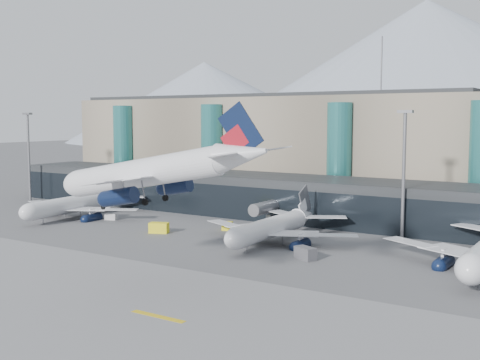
% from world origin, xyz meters
% --- Properties ---
extents(ground, '(900.00, 900.00, 0.00)m').
position_xyz_m(ground, '(0.00, 0.00, 0.00)').
color(ground, '#515154').
rests_on(ground, ground).
extents(runway_strip, '(400.00, 40.00, 0.04)m').
position_xyz_m(runway_strip, '(0.00, -15.00, 0.02)').
color(runway_strip, slate).
rests_on(runway_strip, ground).
extents(runway_markings, '(128.00, 1.00, 0.02)m').
position_xyz_m(runway_markings, '(-0.00, -15.00, 0.05)').
color(runway_markings, gold).
rests_on(runway_markings, ground).
extents(concourse, '(170.00, 27.00, 10.00)m').
position_xyz_m(concourse, '(-0.02, 57.73, 4.97)').
color(concourse, black).
rests_on(concourse, ground).
extents(terminal_main, '(130.00, 30.00, 31.00)m').
position_xyz_m(terminal_main, '(-25.00, 90.00, 15.44)').
color(terminal_main, gray).
rests_on(terminal_main, ground).
extents(teal_towers, '(116.40, 19.40, 46.00)m').
position_xyz_m(teal_towers, '(-14.99, 74.01, 14.01)').
color(teal_towers, '#297574').
rests_on(teal_towers, ground).
extents(lightmast_left, '(3.00, 1.20, 25.60)m').
position_xyz_m(lightmast_left, '(-80.00, 45.00, 14.42)').
color(lightmast_left, slate).
rests_on(lightmast_left, ground).
extents(lightmast_mid, '(3.00, 1.20, 25.60)m').
position_xyz_m(lightmast_mid, '(30.00, 48.00, 14.42)').
color(lightmast_mid, slate).
rests_on(lightmast_mid, ground).
extents(hero_jet, '(35.16, 35.61, 11.51)m').
position_xyz_m(hero_jet, '(13.24, -5.31, 17.85)').
color(hero_jet, silver).
rests_on(hero_jet, ground).
extents(jet_parked_left, '(35.75, 35.36, 11.56)m').
position_xyz_m(jet_parked_left, '(-45.27, 32.45, 4.37)').
color(jet_parked_left, silver).
rests_on(jet_parked_left, ground).
extents(jet_parked_mid, '(34.75, 33.61, 11.19)m').
position_xyz_m(jet_parked_mid, '(10.30, 32.41, 4.23)').
color(jet_parked_mid, silver).
rests_on(jet_parked_mid, ground).
extents(veh_a, '(3.08, 2.32, 1.54)m').
position_xyz_m(veh_a, '(-35.06, 32.71, 0.77)').
color(veh_a, beige).
rests_on(veh_a, ground).
extents(veh_b, '(2.51, 3.24, 1.65)m').
position_xyz_m(veh_b, '(-4.77, 37.03, 0.82)').
color(veh_b, yellow).
rests_on(veh_b, ground).
extents(veh_c, '(4.38, 3.47, 2.15)m').
position_xyz_m(veh_c, '(21.75, 21.39, 1.08)').
color(veh_c, '#4A4A4F').
rests_on(veh_c, ground).
extents(veh_f, '(1.87, 3.47, 1.93)m').
position_xyz_m(veh_f, '(-63.60, 35.56, 0.96)').
color(veh_f, '#4A4A4F').
rests_on(veh_f, ground).
extents(veh_h, '(4.46, 3.43, 2.19)m').
position_xyz_m(veh_h, '(-14.88, 26.27, 1.10)').
color(veh_h, yellow).
rests_on(veh_h, ground).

